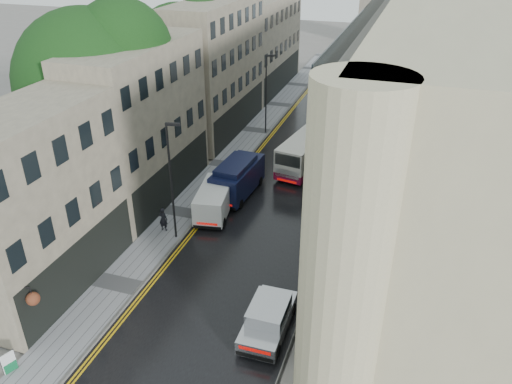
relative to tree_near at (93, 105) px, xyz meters
The scene contains 16 objects.
road 16.14m from the tree_near, 30.96° to the left, with size 9.00×85.00×0.02m, color black.
left_sidewalk 12.16m from the tree_near, 48.44° to the left, with size 2.70×85.00×0.12m, color gray.
right_sidewalk 20.59m from the tree_near, 22.73° to the left, with size 1.80×85.00×0.12m, color slate.
old_shop_row 10.50m from the tree_near, 73.04° to the left, with size 4.50×56.00×12.00m, color gray, non-canonical shape.
modern_block 23.58m from the tree_near, 14.74° to the left, with size 8.00×40.00×14.00m, color #BEB58D, non-canonical shape.
tree_near is the anchor object (origin of this frame).
tree_far 13.02m from the tree_near, 88.68° to the left, with size 9.24×9.24×12.46m, color black, non-canonical shape.
cream_bus 15.23m from the tree_near, 33.91° to the left, with size 2.30×10.12×2.76m, color beige, non-canonical shape.
white_lorry 16.53m from the tree_near, ahead, with size 2.15×7.16×3.76m, color silver, non-canonical shape.
silver_hatchback 19.65m from the tree_near, 37.62° to the right, with size 1.91×4.38×1.64m, color #A4A5A9, non-canonical shape.
white_van 10.27m from the tree_near, 13.14° to the right, with size 1.99×4.63×2.10m, color white, non-canonical shape.
navy_van 9.96m from the tree_near, ahead, with size 2.21×5.52×2.81m, color black, non-canonical shape.
pedestrian 9.45m from the tree_near, 26.89° to the right, with size 0.60×0.40×1.66m, color black.
lamp_post_near 8.99m from the tree_near, 26.34° to the right, with size 0.87×0.19×7.73m, color black, non-canonical shape.
lamp_post_far 17.55m from the tree_near, 63.65° to the left, with size 0.83×0.18×7.38m, color black, non-canonical shape.
estate_sign 18.06m from the tree_near, 71.21° to the right, with size 0.08×0.63×1.05m, color silver, non-canonical shape.
Camera 1 is at (8.43, -7.72, 17.88)m, focal length 35.00 mm.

